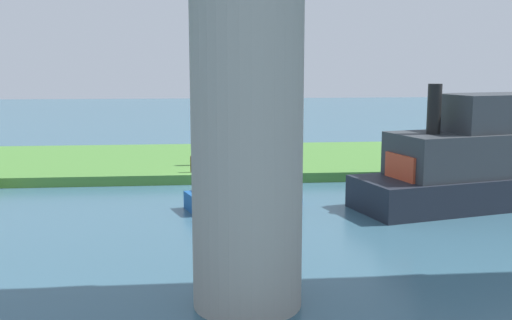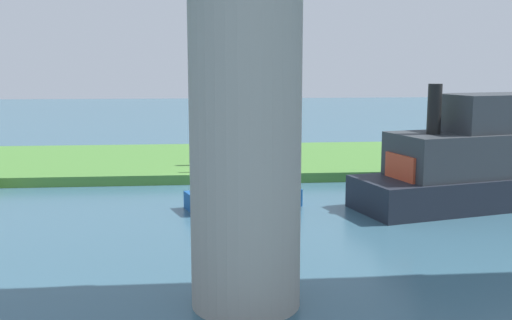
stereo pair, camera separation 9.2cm
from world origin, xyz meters
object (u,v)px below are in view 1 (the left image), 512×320
object	(u,v)px
person_on_bank	(195,152)
riverboat_paddlewheel	(240,194)
motorboat_red	(479,161)
bridge_pylon	(247,90)
mooring_post	(192,164)

from	to	relation	value
person_on_bank	riverboat_paddlewheel	world-z (taller)	person_on_bank
person_on_bank	motorboat_red	world-z (taller)	motorboat_red
bridge_pylon	mooring_post	xyz separation A→B (m)	(1.50, -16.01, -4.38)
bridge_pylon	motorboat_red	world-z (taller)	bridge_pylon
person_on_bank	riverboat_paddlewheel	xyz separation A→B (m)	(-1.91, 7.97, -0.64)
bridge_pylon	riverboat_paddlewheel	distance (m)	11.28
motorboat_red	riverboat_paddlewheel	world-z (taller)	motorboat_red
person_on_bank	motorboat_red	bearing A→B (deg)	144.93
bridge_pylon	person_on_bank	world-z (taller)	bridge_pylon
mooring_post	motorboat_red	bearing A→B (deg)	152.77
mooring_post	riverboat_paddlewheel	distance (m)	6.14
motorboat_red	mooring_post	bearing A→B (deg)	-27.23
person_on_bank	mooring_post	distance (m)	2.21
person_on_bank	riverboat_paddlewheel	bearing A→B (deg)	103.47
person_on_bank	mooring_post	world-z (taller)	person_on_bank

